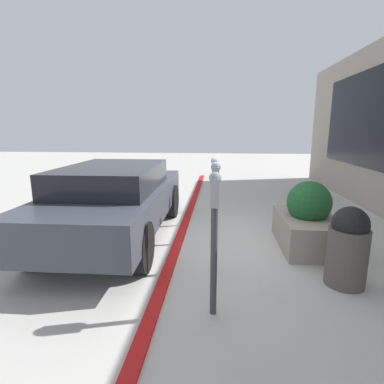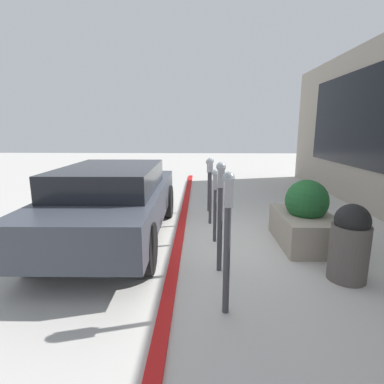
% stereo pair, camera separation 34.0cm
% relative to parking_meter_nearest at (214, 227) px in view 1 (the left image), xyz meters
% --- Properties ---
extents(ground_plane, '(40.00, 40.00, 0.00)m').
position_rel_parking_meter_nearest_xyz_m(ground_plane, '(2.12, 0.59, -1.01)').
color(ground_plane, beige).
extents(curb_strip, '(15.31, 0.16, 0.04)m').
position_rel_parking_meter_nearest_xyz_m(curb_strip, '(2.12, 0.67, -0.99)').
color(curb_strip, red).
rests_on(curb_strip, ground_plane).
extents(parking_meter_nearest, '(0.15, 0.13, 1.60)m').
position_rel_parking_meter_nearest_xyz_m(parking_meter_nearest, '(0.00, 0.00, 0.00)').
color(parking_meter_nearest, '#38383D').
rests_on(parking_meter_nearest, ground_plane).
extents(parking_meter_second, '(0.16, 0.14, 1.59)m').
position_rel_parking_meter_nearest_xyz_m(parking_meter_second, '(1.02, 0.01, 0.02)').
color(parking_meter_second, '#38383D').
rests_on(parking_meter_second, ground_plane).
extents(parking_meter_middle, '(0.16, 0.14, 1.34)m').
position_rel_parking_meter_nearest_xyz_m(parking_meter_middle, '(2.16, 0.02, -0.07)').
color(parking_meter_middle, '#38383D').
rests_on(parking_meter_middle, ground_plane).
extents(parking_meter_fourth, '(0.16, 0.14, 1.44)m').
position_rel_parking_meter_nearest_xyz_m(parking_meter_fourth, '(3.22, 0.07, -0.02)').
color(parking_meter_fourth, '#38383D').
rests_on(parking_meter_fourth, ground_plane).
extents(parking_meter_farthest, '(0.18, 0.15, 1.30)m').
position_rel_parking_meter_nearest_xyz_m(parking_meter_farthest, '(4.23, 0.07, -0.03)').
color(parking_meter_farthest, '#38383D').
rests_on(parking_meter_farthest, ground_plane).
extents(planter_box, '(1.51, 0.91, 1.16)m').
position_rel_parking_meter_nearest_xyz_m(planter_box, '(2.09, -1.58, -0.55)').
color(planter_box, gray).
rests_on(planter_box, ground_plane).
extents(parked_car_front, '(4.51, 1.86, 1.38)m').
position_rel_parking_meter_nearest_xyz_m(parked_car_front, '(2.26, 1.86, -0.24)').
color(parked_car_front, '#383D47').
rests_on(parked_car_front, ground_plane).
extents(trash_bin, '(0.50, 0.50, 1.06)m').
position_rel_parking_meter_nearest_xyz_m(trash_bin, '(0.79, -1.72, -0.48)').
color(trash_bin, '#514C47').
rests_on(trash_bin, ground_plane).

